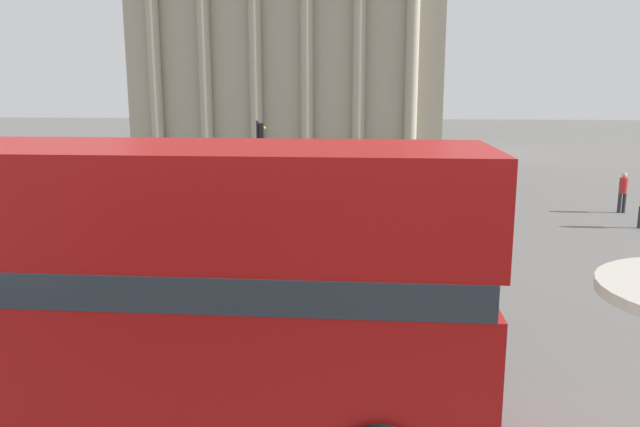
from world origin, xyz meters
The scene contains 7 objects.
double_decker_bus centered at (-4.03, 6.12, 2.38)m, with size 11.16×2.73×4.25m.
plaza_building_left centered at (-6.63, 48.32, 9.30)m, with size 23.55×11.33×18.61m.
traffic_light_near centered at (1.99, 10.65, 2.39)m, with size 0.42×0.24×3.65m.
traffic_light_mid centered at (-4.93, 16.51, 2.17)m, with size 0.42×0.24×3.29m.
traffic_light_far centered at (-4.99, 25.14, 2.35)m, with size 0.42×0.24×3.57m.
pedestrian_red centered at (10.07, 23.89, 0.94)m, with size 0.32×0.32×1.64m.
pedestrian_olive centered at (-6.24, 33.68, 0.91)m, with size 0.32×0.32×1.59m.
Camera 1 is at (0.01, -1.91, 5.00)m, focal length 35.00 mm.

